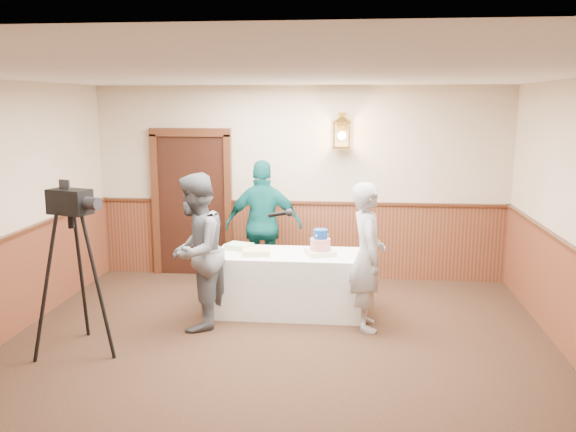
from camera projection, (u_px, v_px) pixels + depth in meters
name	position (u px, v px, depth m)	size (l,w,h in m)	color
ground	(268.00, 380.00, 5.71)	(7.00, 7.00, 0.00)	black
room_shell	(268.00, 212.00, 5.87)	(6.02, 7.02, 2.81)	#C8B396
display_table	(290.00, 283.00, 7.49)	(1.80, 0.80, 0.75)	white
tiered_cake	(320.00, 245.00, 7.31)	(0.40, 0.40, 0.32)	beige
sheet_cake_yellow	(256.00, 252.00, 7.34)	(0.32, 0.25, 0.07)	#D5D680
sheet_cake_green	(239.00, 246.00, 7.62)	(0.30, 0.24, 0.07)	#A2E3A0
interviewer	(196.00, 252.00, 6.91)	(1.53, 0.94, 1.79)	#585B61
baker	(367.00, 256.00, 6.88)	(0.62, 0.41, 1.69)	#9E9FA3
assistant_p	(264.00, 225.00, 8.35)	(1.05, 0.44, 1.79)	#0D5655
tv_camera_rig	(75.00, 280.00, 6.23)	(0.67, 0.63, 1.71)	black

